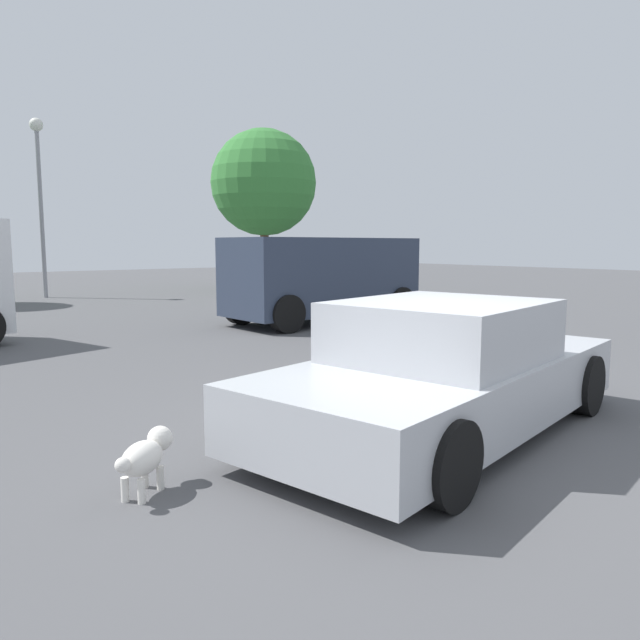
{
  "coord_description": "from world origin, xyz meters",
  "views": [
    {
      "loc": [
        -4.04,
        -3.56,
        1.81
      ],
      "look_at": [
        0.4,
        2.2,
        0.9
      ],
      "focal_mm": 33.69,
      "sensor_mm": 36.0,
      "label": 1
    }
  ],
  "objects_px": {
    "dog": "(146,455)",
    "suv_dark": "(323,276)",
    "light_post_near": "(39,176)",
    "sedan_foreground": "(445,373)"
  },
  "relations": [
    {
      "from": "dog",
      "to": "suv_dark",
      "type": "bearing_deg",
      "value": 7.23
    },
    {
      "from": "light_post_near",
      "to": "suv_dark",
      "type": "bearing_deg",
      "value": -72.39
    },
    {
      "from": "dog",
      "to": "suv_dark",
      "type": "distance_m",
      "value": 9.95
    },
    {
      "from": "sedan_foreground",
      "to": "suv_dark",
      "type": "height_order",
      "value": "suv_dark"
    },
    {
      "from": "suv_dark",
      "to": "light_post_near",
      "type": "relative_size",
      "value": 0.78
    },
    {
      "from": "sedan_foreground",
      "to": "dog",
      "type": "distance_m",
      "value": 2.88
    },
    {
      "from": "sedan_foreground",
      "to": "dog",
      "type": "relative_size",
      "value": 8.68
    },
    {
      "from": "sedan_foreground",
      "to": "light_post_near",
      "type": "distance_m",
      "value": 18.79
    },
    {
      "from": "dog",
      "to": "suv_dark",
      "type": "relative_size",
      "value": 0.12
    },
    {
      "from": "suv_dark",
      "to": "light_post_near",
      "type": "height_order",
      "value": "light_post_near"
    }
  ]
}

